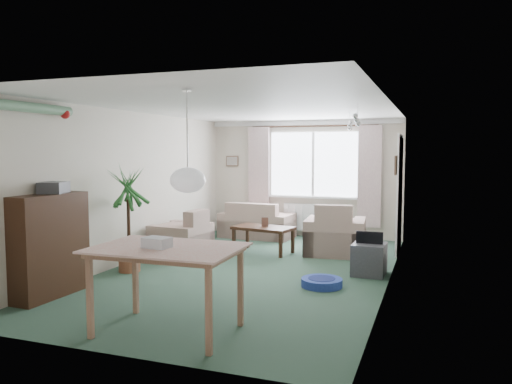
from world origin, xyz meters
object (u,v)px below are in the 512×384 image
(armchair_left, at_px, (181,232))
(coffee_table, at_px, (263,240))
(pet_bed, at_px, (322,283))
(houseplant, at_px, (129,219))
(tv_cube, at_px, (369,259))
(sofa, at_px, (257,220))
(armchair_corner, at_px, (335,228))
(dining_table, at_px, (168,291))
(bookshelf, at_px, (50,245))

(armchair_left, bearing_deg, coffee_table, 121.40)
(armchair_left, bearing_deg, pet_bed, 71.07)
(armchair_left, distance_m, houseplant, 1.38)
(armchair_left, height_order, tv_cube, armchair_left)
(sofa, height_order, armchair_corner, armchair_corner)
(dining_table, bearing_deg, houseplant, 131.97)
(houseplant, bearing_deg, pet_bed, 2.98)
(bookshelf, height_order, pet_bed, bookshelf)
(sofa, xyz_separation_m, coffee_table, (0.62, -1.42, -0.14))
(bookshelf, bearing_deg, dining_table, -14.65)
(bookshelf, bearing_deg, coffee_table, 66.31)
(armchair_corner, bearing_deg, dining_table, 73.35)
(armchair_left, distance_m, tv_cube, 3.22)
(bookshelf, distance_m, pet_bed, 3.45)
(coffee_table, bearing_deg, sofa, 113.66)
(armchair_left, bearing_deg, bookshelf, -2.71)
(sofa, relative_size, houseplant, 0.94)
(houseplant, bearing_deg, dining_table, -48.03)
(armchair_corner, bearing_deg, pet_bed, 90.66)
(bookshelf, height_order, tv_cube, bookshelf)
(coffee_table, distance_m, bookshelf, 3.73)
(pet_bed, bearing_deg, houseplant, -177.02)
(tv_cube, bearing_deg, armchair_corner, 121.59)
(pet_bed, bearing_deg, dining_table, -116.76)
(coffee_table, relative_size, houseplant, 0.65)
(armchair_corner, distance_m, armchair_left, 2.65)
(houseplant, relative_size, dining_table, 1.18)
(bookshelf, xyz_separation_m, tv_cube, (3.54, 2.38, -0.40))
(dining_table, bearing_deg, pet_bed, 63.24)
(tv_cube, bearing_deg, houseplant, -161.56)
(armchair_corner, bearing_deg, tv_cube, 114.20)
(houseplant, xyz_separation_m, dining_table, (1.78, -1.97, -0.37))
(coffee_table, relative_size, dining_table, 0.77)
(sofa, relative_size, dining_table, 1.10)
(armchair_left, distance_m, dining_table, 3.67)
(armchair_corner, relative_size, pet_bed, 1.85)
(armchair_left, bearing_deg, dining_table, 30.77)
(armchair_corner, distance_m, tv_cube, 1.50)
(armchair_left, relative_size, houseplant, 0.56)
(sofa, height_order, bookshelf, bookshelf)
(armchair_corner, distance_m, dining_table, 4.34)
(armchair_left, xyz_separation_m, coffee_table, (1.26, 0.64, -0.16))
(sofa, xyz_separation_m, houseplant, (-0.79, -3.38, 0.41))
(houseplant, bearing_deg, armchair_left, 83.49)
(pet_bed, bearing_deg, bookshelf, -153.15)
(houseplant, height_order, dining_table, houseplant)
(pet_bed, bearing_deg, tv_cube, 59.19)
(sofa, bearing_deg, bookshelf, 81.98)
(coffee_table, height_order, tv_cube, coffee_table)
(sofa, xyz_separation_m, dining_table, (0.98, -5.35, 0.05))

